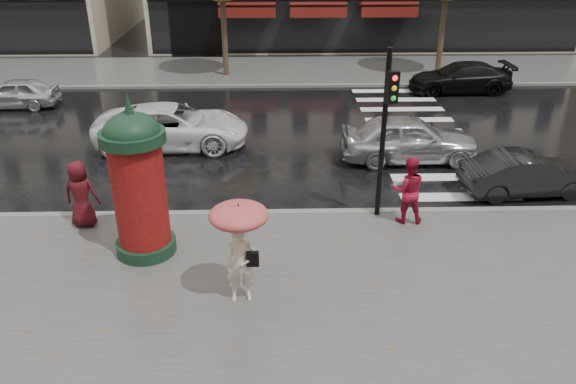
{
  "coord_description": "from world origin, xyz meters",
  "views": [
    {
      "loc": [
        0.47,
        -10.8,
        7.57
      ],
      "look_at": [
        0.78,
        1.5,
        1.47
      ],
      "focal_mm": 35.0,
      "sensor_mm": 36.0,
      "label": 1
    }
  ],
  "objects_px": {
    "car_black": "(460,77)",
    "car_far_silver": "(14,93)",
    "woman_red": "(408,190)",
    "man_burgundy": "(81,194)",
    "car_silver": "(409,138)",
    "traffic_light": "(386,120)",
    "car_white": "(172,126)",
    "morris_column": "(138,180)",
    "woman_umbrella": "(240,237)",
    "car_darkgrey": "(527,174)"
  },
  "relations": [
    {
      "from": "car_black",
      "to": "car_far_silver",
      "type": "distance_m",
      "value": 20.1
    },
    {
      "from": "woman_red",
      "to": "man_burgundy",
      "type": "height_order",
      "value": "woman_red"
    },
    {
      "from": "man_burgundy",
      "to": "car_silver",
      "type": "height_order",
      "value": "man_burgundy"
    },
    {
      "from": "traffic_light",
      "to": "car_white",
      "type": "height_order",
      "value": "traffic_light"
    },
    {
      "from": "morris_column",
      "to": "car_black",
      "type": "xyz_separation_m",
      "value": [
        11.94,
        13.95,
        -1.35
      ]
    },
    {
      "from": "morris_column",
      "to": "car_silver",
      "type": "height_order",
      "value": "morris_column"
    },
    {
      "from": "man_burgundy",
      "to": "traffic_light",
      "type": "xyz_separation_m",
      "value": [
        7.91,
        0.32,
        1.86
      ]
    },
    {
      "from": "car_silver",
      "to": "car_black",
      "type": "distance_m",
      "value": 9.18
    },
    {
      "from": "man_burgundy",
      "to": "woman_red",
      "type": "bearing_deg",
      "value": -173.5
    },
    {
      "from": "car_white",
      "to": "car_far_silver",
      "type": "relative_size",
      "value": 1.46
    },
    {
      "from": "car_silver",
      "to": "car_white",
      "type": "distance_m",
      "value": 8.36
    },
    {
      "from": "car_far_silver",
      "to": "car_black",
      "type": "bearing_deg",
      "value": 93.03
    },
    {
      "from": "car_black",
      "to": "morris_column",
      "type": "bearing_deg",
      "value": -41.75
    },
    {
      "from": "car_silver",
      "to": "morris_column",
      "type": "bearing_deg",
      "value": 126.45
    },
    {
      "from": "man_burgundy",
      "to": "car_silver",
      "type": "relative_size",
      "value": 0.39
    },
    {
      "from": "car_silver",
      "to": "traffic_light",
      "type": "bearing_deg",
      "value": 157.15
    },
    {
      "from": "woman_umbrella",
      "to": "car_white",
      "type": "distance_m",
      "value": 9.8
    },
    {
      "from": "woman_umbrella",
      "to": "woman_red",
      "type": "bearing_deg",
      "value": 38.16
    },
    {
      "from": "morris_column",
      "to": "car_black",
      "type": "bearing_deg",
      "value": 49.45
    },
    {
      "from": "man_burgundy",
      "to": "traffic_light",
      "type": "distance_m",
      "value": 8.13
    },
    {
      "from": "woman_umbrella",
      "to": "car_white",
      "type": "relative_size",
      "value": 0.43
    },
    {
      "from": "man_burgundy",
      "to": "car_white",
      "type": "relative_size",
      "value": 0.33
    },
    {
      "from": "car_white",
      "to": "car_black",
      "type": "xyz_separation_m",
      "value": [
        12.44,
        6.63,
        -0.07
      ]
    },
    {
      "from": "woman_umbrella",
      "to": "car_black",
      "type": "xyz_separation_m",
      "value": [
        9.49,
        15.93,
        -0.98
      ]
    },
    {
      "from": "car_far_silver",
      "to": "car_silver",
      "type": "bearing_deg",
      "value": 66.02
    },
    {
      "from": "car_darkgrey",
      "to": "car_silver",
      "type": "bearing_deg",
      "value": 43.87
    },
    {
      "from": "woman_umbrella",
      "to": "morris_column",
      "type": "distance_m",
      "value": 3.17
    },
    {
      "from": "traffic_light",
      "to": "car_far_silver",
      "type": "distance_m",
      "value": 17.65
    },
    {
      "from": "man_burgundy",
      "to": "morris_column",
      "type": "bearing_deg",
      "value": 150.93
    },
    {
      "from": "car_darkgrey",
      "to": "car_black",
      "type": "xyz_separation_m",
      "value": [
        1.25,
        10.8,
        0.05
      ]
    },
    {
      "from": "car_silver",
      "to": "woman_umbrella",
      "type": "bearing_deg",
      "value": 145.39
    },
    {
      "from": "traffic_light",
      "to": "car_white",
      "type": "bearing_deg",
      "value": 139.07
    },
    {
      "from": "woman_red",
      "to": "car_far_silver",
      "type": "relative_size",
      "value": 0.5
    },
    {
      "from": "traffic_light",
      "to": "car_black",
      "type": "relative_size",
      "value": 0.97
    },
    {
      "from": "woman_umbrella",
      "to": "morris_column",
      "type": "relative_size",
      "value": 0.58
    },
    {
      "from": "traffic_light",
      "to": "car_black",
      "type": "height_order",
      "value": "traffic_light"
    },
    {
      "from": "woman_umbrella",
      "to": "car_silver",
      "type": "bearing_deg",
      "value": 55.84
    },
    {
      "from": "morris_column",
      "to": "car_silver",
      "type": "distance_m",
      "value": 9.74
    },
    {
      "from": "morris_column",
      "to": "car_darkgrey",
      "type": "bearing_deg",
      "value": 16.43
    },
    {
      "from": "traffic_light",
      "to": "car_darkgrey",
      "type": "height_order",
      "value": "traffic_light"
    },
    {
      "from": "woman_red",
      "to": "traffic_light",
      "type": "xyz_separation_m",
      "value": [
        -0.66,
        0.32,
        1.85
      ]
    },
    {
      "from": "woman_umbrella",
      "to": "car_darkgrey",
      "type": "relative_size",
      "value": 0.61
    },
    {
      "from": "woman_umbrella",
      "to": "traffic_light",
      "type": "xyz_separation_m",
      "value": [
        3.57,
        3.65,
        1.23
      ]
    },
    {
      "from": "car_white",
      "to": "car_black",
      "type": "relative_size",
      "value": 1.15
    },
    {
      "from": "woman_red",
      "to": "car_black",
      "type": "xyz_separation_m",
      "value": [
        5.25,
        12.6,
        -0.36
      ]
    },
    {
      "from": "car_white",
      "to": "car_black",
      "type": "bearing_deg",
      "value": -62.73
    },
    {
      "from": "woman_umbrella",
      "to": "traffic_light",
      "type": "distance_m",
      "value": 5.25
    },
    {
      "from": "woman_umbrella",
      "to": "traffic_light",
      "type": "bearing_deg",
      "value": 45.56
    },
    {
      "from": "woman_red",
      "to": "traffic_light",
      "type": "bearing_deg",
      "value": -22.52
    },
    {
      "from": "car_silver",
      "to": "car_white",
      "type": "height_order",
      "value": "car_silver"
    }
  ]
}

